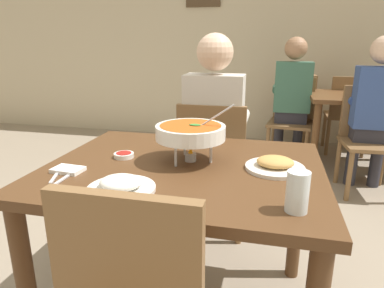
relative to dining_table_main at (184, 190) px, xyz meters
The scene contains 19 objects.
cafe_rear_partition 3.39m from the dining_table_main, 90.00° to the left, with size 10.00×0.10×3.00m, color beige.
dining_table_main is the anchor object (origin of this frame).
chair_diner_main 0.76m from the dining_table_main, 90.00° to the left, with size 0.44×0.44×0.90m.
diner_main 0.79m from the dining_table_main, 90.00° to the left, with size 0.40×0.45×1.31m.
curry_bowl 0.25m from the dining_table_main, 75.53° to the left, with size 0.33×0.30×0.26m.
rice_plate 0.36m from the dining_table_main, 115.82° to the right, with size 0.24×0.24×0.06m.
appetizer_plate 0.40m from the dining_table_main, ahead, with size 0.24×0.24×0.06m.
sauce_dish 0.32m from the dining_table_main, behind, with size 0.09×0.09×0.02m.
napkin_folded 0.49m from the dining_table_main, 157.51° to the right, with size 0.12×0.08×0.02m, color white.
fork_utensil 0.52m from the dining_table_main, 153.17° to the right, with size 0.01×0.17×0.01m, color silver.
spoon_utensil 0.48m from the dining_table_main, 150.40° to the right, with size 0.01×0.17×0.01m, color silver.
drink_glass 0.57m from the dining_table_main, 35.93° to the right, with size 0.07×0.07×0.13m.
dining_table_far 2.63m from the dining_table_main, 62.60° to the left, with size 1.00×0.80×0.76m.
chair_bg_left 2.13m from the dining_table_main, 56.78° to the left, with size 0.47×0.47×0.90m.
chair_bg_right 2.49m from the dining_table_main, 76.93° to the left, with size 0.50×0.50×0.90m.
chair_bg_corner 3.04m from the dining_table_main, 67.00° to the left, with size 0.45×0.45×0.90m.
chair_bg_window 2.97m from the dining_table_main, 76.66° to the left, with size 0.46×0.46×0.90m.
patron_bg_left 2.14m from the dining_table_main, 56.26° to the left, with size 0.40×0.45×1.31m.
patron_bg_right 2.42m from the dining_table_main, 77.00° to the left, with size 0.40×0.45×1.31m.
Camera 1 is at (0.35, -1.32, 1.26)m, focal length 31.96 mm.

